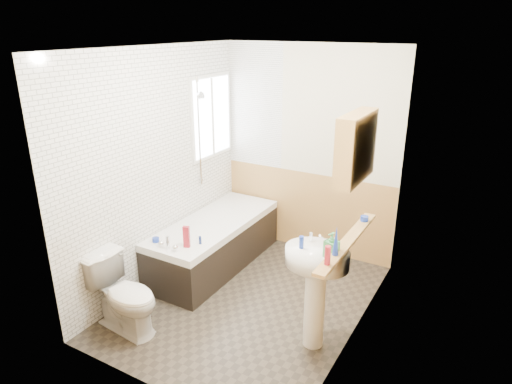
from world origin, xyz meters
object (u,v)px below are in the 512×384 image
at_px(toilet, 124,295).
at_px(pine_shelf, 348,242).
at_px(bathtub, 215,242).
at_px(medicine_cabinet, 356,147).
at_px(sink, 316,278).

xyz_separation_m(toilet, pine_shelf, (1.80, 0.81, 0.64)).
bearing_deg(pine_shelf, bathtub, 161.59).
height_order(toilet, medicine_cabinet, medicine_cabinet).
height_order(pine_shelf, medicine_cabinet, medicine_cabinet).
bearing_deg(bathtub, toilet, -91.22).
relative_size(toilet, medicine_cabinet, 1.19).
xyz_separation_m(toilet, medicine_cabinet, (1.77, 0.92, 1.42)).
bearing_deg(sink, pine_shelf, 38.82).
distance_m(pine_shelf, medicine_cabinet, 0.78).
height_order(toilet, sink, sink).
xyz_separation_m(toilet, sink, (1.60, 0.66, 0.32)).
xyz_separation_m(bathtub, toilet, (-0.03, -1.40, 0.06)).
height_order(bathtub, toilet, toilet).
bearing_deg(toilet, medicine_cabinet, -56.85).
distance_m(bathtub, medicine_cabinet, 2.34).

